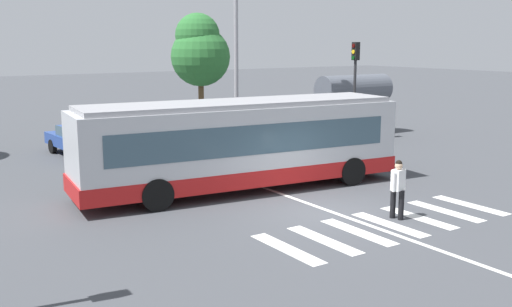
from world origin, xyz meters
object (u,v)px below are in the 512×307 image
at_px(parked_car_red, 135,132).
at_px(parked_car_charcoal, 235,123).
at_px(background_tree_right, 200,51).
at_px(bus_stop_shelter, 354,90).
at_px(city_transit_bus, 241,144).
at_px(twin_arm_street_lamp, 236,16).
at_px(parked_car_silver, 190,128).
at_px(traffic_light_far_corner, 355,75).
at_px(parked_car_blue, 82,139).
at_px(pedestrian_crossing_street, 398,186).

distance_m(parked_car_red, parked_car_charcoal, 5.63).
xyz_separation_m(parked_car_red, background_tree_right, (7.66, 7.63, 3.67)).
bearing_deg(bus_stop_shelter, city_transit_bus, -148.91).
bearing_deg(city_transit_bus, twin_arm_street_lamp, 59.19).
xyz_separation_m(bus_stop_shelter, background_tree_right, (-3.87, 10.23, 2.02)).
relative_size(parked_car_red, parked_car_silver, 0.99).
height_order(parked_car_charcoal, twin_arm_street_lamp, twin_arm_street_lamp).
bearing_deg(traffic_light_far_corner, parked_car_blue, 164.92).
xyz_separation_m(parked_car_silver, traffic_light_far_corner, (7.43, -3.82, 2.56)).
distance_m(twin_arm_street_lamp, background_tree_right, 11.02).
relative_size(parked_car_blue, twin_arm_street_lamp, 0.46).
distance_m(city_transit_bus, background_tree_right, 19.15).
xyz_separation_m(parked_car_blue, bus_stop_shelter, (14.26, -2.09, 1.65)).
xyz_separation_m(pedestrian_crossing_street, parked_car_blue, (-4.50, 14.48, -0.20)).
relative_size(parked_car_blue, parked_car_charcoal, 1.01).
bearing_deg(parked_car_charcoal, twin_arm_street_lamp, -120.18).
bearing_deg(pedestrian_crossing_street, parked_car_blue, 107.27).
relative_size(city_transit_bus, pedestrian_crossing_street, 6.75).
distance_m(pedestrian_crossing_street, traffic_light_far_corner, 14.08).
bearing_deg(background_tree_right, parked_car_charcoal, -105.10).
relative_size(parked_car_blue, bus_stop_shelter, 1.05).
bearing_deg(traffic_light_far_corner, city_transit_bus, -151.60).
distance_m(pedestrian_crossing_street, bus_stop_shelter, 15.83).
height_order(pedestrian_crossing_street, bus_stop_shelter, bus_stop_shelter).
xyz_separation_m(city_transit_bus, traffic_light_far_corner, (10.40, 5.62, 1.74)).
bearing_deg(bus_stop_shelter, parked_car_red, 167.30).
height_order(parked_car_silver, twin_arm_street_lamp, twin_arm_street_lamp).
xyz_separation_m(parked_car_silver, bus_stop_shelter, (8.69, -2.41, 1.65)).
distance_m(traffic_light_far_corner, twin_arm_street_lamp, 6.98).
relative_size(parked_car_silver, twin_arm_street_lamp, 0.46).
height_order(parked_car_blue, parked_car_red, same).
xyz_separation_m(parked_car_red, parked_car_silver, (2.84, -0.19, 0.00)).
distance_m(parked_car_silver, twin_arm_street_lamp, 6.05).
relative_size(city_transit_bus, background_tree_right, 1.70).
height_order(parked_car_blue, parked_car_charcoal, same).
relative_size(traffic_light_far_corner, background_tree_right, 0.73).
height_order(pedestrian_crossing_street, parked_car_charcoal, pedestrian_crossing_street).
relative_size(parked_car_red, parked_car_charcoal, 1.00).
bearing_deg(background_tree_right, traffic_light_far_corner, -77.38).
height_order(parked_car_red, parked_car_charcoal, same).
height_order(parked_car_blue, bus_stop_shelter, bus_stop_shelter).
distance_m(city_transit_bus, parked_car_red, 9.66).
height_order(parked_car_blue, background_tree_right, background_tree_right).
bearing_deg(parked_car_charcoal, traffic_light_far_corner, -41.46).
height_order(pedestrian_crossing_street, background_tree_right, background_tree_right).
relative_size(pedestrian_crossing_street, parked_car_blue, 0.37).
distance_m(parked_car_charcoal, twin_arm_street_lamp, 6.26).
xyz_separation_m(pedestrian_crossing_street, parked_car_silver, (1.07, 14.79, -0.20)).
xyz_separation_m(pedestrian_crossing_street, bus_stop_shelter, (9.76, 12.38, 1.45)).
bearing_deg(parked_car_red, city_transit_bus, -90.74).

